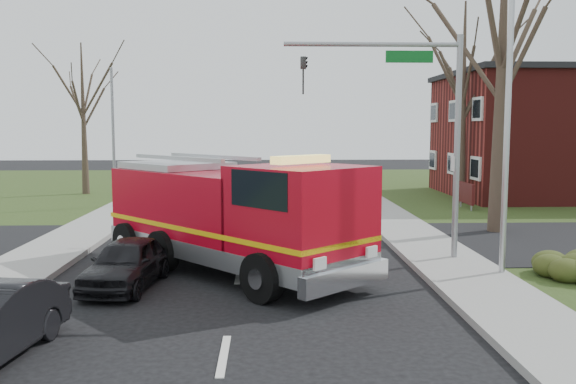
{
  "coord_description": "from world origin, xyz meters",
  "views": [
    {
      "loc": [
        0.78,
        -16.58,
        4.09
      ],
      "look_at": [
        1.48,
        2.98,
        2.0
      ],
      "focal_mm": 38.0,
      "sensor_mm": 36.0,
      "label": 1
    }
  ],
  "objects": [
    {
      "name": "ground",
      "position": [
        0.0,
        0.0,
        0.0
      ],
      "size": [
        120.0,
        120.0,
        0.0
      ],
      "primitive_type": "plane",
      "color": "black",
      "rests_on": "ground"
    },
    {
      "name": "sidewalk_right",
      "position": [
        6.2,
        0.0,
        0.07
      ],
      "size": [
        2.4,
        80.0,
        0.15
      ],
      "primitive_type": "cube",
      "color": "gray",
      "rests_on": "ground"
    },
    {
      "name": "sidewalk_left",
      "position": [
        -6.2,
        0.0,
        0.07
      ],
      "size": [
        2.4,
        80.0,
        0.15
      ],
      "primitive_type": "cube",
      "color": "gray",
      "rests_on": "ground"
    },
    {
      "name": "health_center_sign",
      "position": [
        10.5,
        12.5,
        0.88
      ],
      "size": [
        0.12,
        2.0,
        1.4
      ],
      "color": "#410F0F",
      "rests_on": "ground"
    },
    {
      "name": "hedge_corner",
      "position": [
        9.0,
        -1.0,
        0.58
      ],
      "size": [
        2.8,
        2.0,
        0.9
      ],
      "primitive_type": "ellipsoid",
      "color": "#343F17",
      "rests_on": "lawn_right"
    },
    {
      "name": "bare_tree_near",
      "position": [
        9.5,
        6.0,
        7.41
      ],
      "size": [
        6.0,
        6.0,
        12.0
      ],
      "color": "#3B2C23",
      "rests_on": "ground"
    },
    {
      "name": "bare_tree_far",
      "position": [
        11.0,
        15.0,
        6.49
      ],
      "size": [
        5.25,
        5.25,
        10.5
      ],
      "color": "#3B2C23",
      "rests_on": "ground"
    },
    {
      "name": "bare_tree_left",
      "position": [
        -10.0,
        20.0,
        5.56
      ],
      "size": [
        4.5,
        4.5,
        9.0
      ],
      "color": "#3B2C23",
      "rests_on": "ground"
    },
    {
      "name": "traffic_signal_mast",
      "position": [
        5.21,
        1.5,
        4.71
      ],
      "size": [
        5.29,
        0.18,
        6.8
      ],
      "color": "gray",
      "rests_on": "ground"
    },
    {
      "name": "streetlight_pole",
      "position": [
        7.14,
        -0.5,
        4.55
      ],
      "size": [
        1.48,
        0.16,
        8.4
      ],
      "color": "#B7BABF",
      "rests_on": "ground"
    },
    {
      "name": "utility_pole_far",
      "position": [
        -6.8,
        14.0,
        3.5
      ],
      "size": [
        0.14,
        0.14,
        7.0
      ],
      "primitive_type": "cylinder",
      "color": "gray",
      "rests_on": "ground"
    },
    {
      "name": "fire_engine",
      "position": [
        -0.14,
        0.3,
        1.54
      ],
      "size": [
        7.77,
        8.17,
        3.4
      ],
      "rotation": [
        0.0,
        0.0,
        0.73
      ],
      "color": "#AB0719",
      "rests_on": "ground"
    },
    {
      "name": "parked_car_maroon",
      "position": [
        -2.8,
        -1.16,
        0.63
      ],
      "size": [
        1.98,
        3.89,
        1.27
      ],
      "primitive_type": "imported",
      "rotation": [
        0.0,
        0.0,
        -0.13
      ],
      "color": "black",
      "rests_on": "ground"
    }
  ]
}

